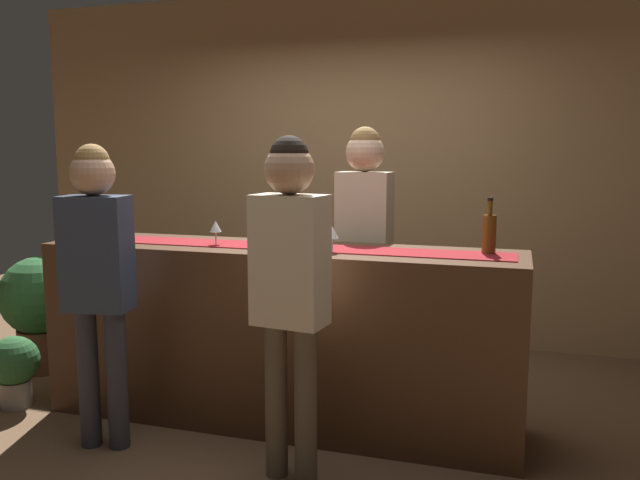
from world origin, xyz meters
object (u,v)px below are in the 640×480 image
(wine_glass_near_customer, at_px, (216,227))
(potted_plant_small, at_px, (14,366))
(wine_glass_mid_counter, at_px, (332,233))
(bartender, at_px, (364,230))
(potted_plant_tall, at_px, (41,305))
(customer_sipping, at_px, (290,273))
(wine_bottle_amber, at_px, (489,233))
(wine_bottle_green, at_px, (296,226))
(customer_browsing, at_px, (97,265))

(wine_glass_near_customer, distance_m, potted_plant_small, 1.58)
(wine_glass_mid_counter, height_order, potted_plant_small, wine_glass_mid_counter)
(bartender, distance_m, potted_plant_tall, 2.43)
(bartender, relative_size, customer_sipping, 1.05)
(wine_glass_near_customer, xyz_separation_m, potted_plant_small, (-1.29, -0.24, -0.89))
(wine_bottle_amber, relative_size, potted_plant_small, 0.67)
(wine_bottle_green, height_order, bartender, bartender)
(wine_glass_near_customer, height_order, potted_plant_tall, wine_glass_near_customer)
(wine_glass_near_customer, height_order, customer_browsing, customer_browsing)
(customer_sipping, bearing_deg, potted_plant_tall, 164.82)
(customer_browsing, bearing_deg, customer_sipping, -11.17)
(wine_glass_near_customer, bearing_deg, wine_bottle_amber, 5.30)
(wine_glass_mid_counter, xyz_separation_m, potted_plant_small, (-2.01, -0.18, -0.89))
(wine_glass_near_customer, relative_size, potted_plant_small, 0.32)
(customer_sipping, distance_m, customer_browsing, 1.08)
(wine_bottle_amber, bearing_deg, potted_plant_tall, 175.70)
(wine_bottle_green, bearing_deg, bartender, 59.01)
(wine_glass_near_customer, bearing_deg, potted_plant_tall, 166.72)
(wine_glass_near_customer, distance_m, wine_glass_mid_counter, 0.73)
(wine_glass_mid_counter, xyz_separation_m, customer_browsing, (-1.14, -0.48, -0.15))
(customer_sipping, bearing_deg, wine_bottle_amber, 46.78)
(bartender, bearing_deg, wine_bottle_amber, 152.15)
(wine_bottle_amber, xyz_separation_m, potted_plant_small, (-2.82, -0.38, -0.90))
(customer_browsing, height_order, potted_plant_small, customer_browsing)
(bartender, relative_size, potted_plant_small, 3.88)
(wine_bottle_amber, distance_m, bartender, 0.94)
(wine_glass_mid_counter, distance_m, customer_browsing, 1.25)
(customer_browsing, bearing_deg, wine_glass_near_customer, 42.58)
(wine_glass_mid_counter, height_order, bartender, bartender)
(wine_bottle_green, relative_size, wine_glass_mid_counter, 2.10)
(wine_bottle_amber, height_order, wine_glass_mid_counter, wine_bottle_amber)
(customer_sipping, height_order, potted_plant_tall, customer_sipping)
(customer_sipping, bearing_deg, wine_bottle_green, 114.75)
(wine_bottle_green, height_order, customer_browsing, customer_browsing)
(wine_bottle_amber, bearing_deg, bartender, 148.36)
(bartender, bearing_deg, potted_plant_tall, 10.02)
(customer_browsing, height_order, potted_plant_tall, customer_browsing)
(wine_glass_mid_counter, height_order, customer_browsing, customer_browsing)
(wine_bottle_amber, bearing_deg, wine_glass_near_customer, -174.70)
(wine_glass_mid_counter, bearing_deg, wine_bottle_amber, 14.18)
(customer_sipping, bearing_deg, potted_plant_small, 178.01)
(wine_bottle_green, height_order, wine_glass_mid_counter, wine_bottle_green)
(wine_glass_near_customer, bearing_deg, wine_glass_mid_counter, -4.93)
(bartender, distance_m, customer_sipping, 1.20)
(wine_bottle_green, xyz_separation_m, bartender, (0.29, 0.49, -0.07))
(wine_bottle_green, xyz_separation_m, customer_sipping, (0.22, -0.71, -0.13))
(bartender, relative_size, customer_browsing, 1.07)
(customer_sipping, relative_size, customer_browsing, 1.02)
(potted_plant_tall, bearing_deg, customer_sipping, -22.70)
(wine_bottle_green, distance_m, potted_plant_small, 1.99)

